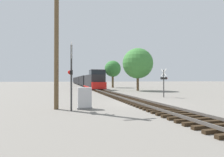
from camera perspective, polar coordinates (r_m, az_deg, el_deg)
name	(u,v)px	position (r m, az deg, el deg)	size (l,w,h in m)	color
ground_plane	(140,104)	(15.80, 9.21, -8.06)	(400.00, 400.00, 0.00)	slate
rail_track_bed	(140,102)	(15.78, 9.21, -7.58)	(2.60, 160.00, 0.31)	black
freight_train	(81,81)	(75.00, -10.17, -0.68)	(2.92, 84.57, 4.17)	#232326
crossing_signal_near	(71,73)	(12.27, -13.27, 1.72)	(0.36, 1.01, 4.67)	#333333
crossing_signal_far	(164,80)	(21.93, 16.59, -0.32)	(0.48, 1.01, 3.46)	#333333
relay_cabinet	(85,98)	(12.83, -8.95, -6.41)	(1.06, 0.55, 1.54)	slate
utility_pole	(56,45)	(13.30, -17.69, 10.52)	(1.80, 0.32, 9.03)	brown
tree_far_right	(138,63)	(34.39, 8.40, 4.89)	(5.90, 5.90, 8.26)	brown
tree_mid_background	(113,69)	(47.41, 0.24, 3.16)	(4.42, 4.42, 7.34)	brown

